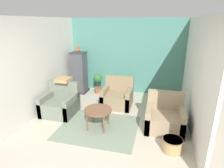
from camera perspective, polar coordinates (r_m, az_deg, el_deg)
name	(u,v)px	position (r m, az deg, el deg)	size (l,w,h in m)	color
ground_plane	(86,162)	(3.74, -7.86, -22.55)	(20.00, 20.00, 0.00)	beige
wall_back_accent	(126,56)	(6.59, 4.22, 8.37)	(4.02, 0.06, 2.56)	#4C897A
wall_left	(43,65)	(5.58, -20.20, 5.38)	(0.06, 3.78, 2.56)	silver
wall_right	(196,75)	(4.69, 24.17, 2.50)	(0.06, 3.78, 2.56)	silver
area_rug	(98,128)	(4.66, -4.16, -13.10)	(1.85, 1.55, 0.01)	gray
coffee_table	(98,111)	(4.44, -4.29, -8.26)	(0.65, 0.65, 0.50)	brown
armchair_left	(60,104)	(5.38, -15.53, -6.00)	(0.86, 0.81, 0.85)	slate
armchair_right	(164,118)	(4.67, 15.71, -9.98)	(0.86, 0.81, 0.85)	#9E896B
armchair_middle	(117,97)	(5.67, 1.68, -3.97)	(0.86, 0.81, 0.85)	#8E7A5B
birdcage	(79,73)	(6.71, -9.95, 3.33)	(0.53, 0.53, 1.44)	#353539
parrot	(78,49)	(6.55, -10.35, 10.42)	(0.11, 0.19, 0.23)	#D14C2D
potted_plant	(98,82)	(6.63, -4.35, 0.71)	(0.32, 0.29, 0.69)	brown
wicker_basket	(172,145)	(4.04, 17.88, -17.18)	(0.40, 0.40, 0.28)	tan
throw_pillow	(63,80)	(5.40, -14.59, 1.31)	(0.38, 0.38, 0.10)	tan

